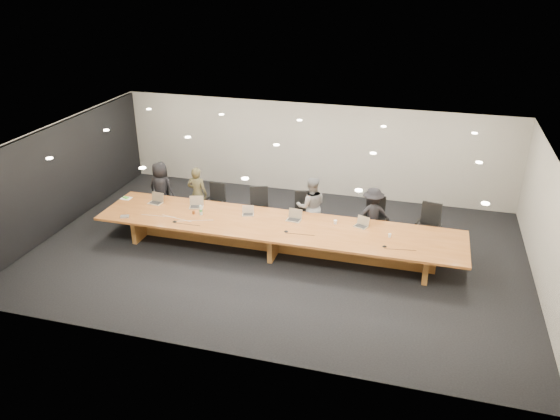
# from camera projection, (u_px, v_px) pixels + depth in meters

# --- Properties ---
(ground) EXTENTS (12.00, 12.00, 0.00)m
(ground) POSITION_uv_depth(u_px,v_px,m) (277.00, 251.00, 13.60)
(ground) COLOR black
(ground) RESTS_ON ground
(back_wall) EXTENTS (12.00, 0.02, 2.80)m
(back_wall) POSITION_uv_depth(u_px,v_px,m) (313.00, 149.00, 16.52)
(back_wall) COLOR beige
(back_wall) RESTS_ON ground
(left_wall_panel) EXTENTS (0.08, 7.84, 2.74)m
(left_wall_panel) POSITION_uv_depth(u_px,v_px,m) (62.00, 177.00, 14.49)
(left_wall_panel) COLOR black
(left_wall_panel) RESTS_ON ground
(conference_table) EXTENTS (9.00, 1.80, 0.75)m
(conference_table) POSITION_uv_depth(u_px,v_px,m) (277.00, 233.00, 13.38)
(conference_table) COLOR brown
(conference_table) RESTS_ON ground
(chair_far_left) EXTENTS (0.59, 0.59, 1.03)m
(chair_far_left) POSITION_uv_depth(u_px,v_px,m) (159.00, 198.00, 15.34)
(chair_far_left) COLOR black
(chair_far_left) RESTS_ON ground
(chair_left) EXTENTS (0.59, 0.59, 1.09)m
(chair_left) POSITION_uv_depth(u_px,v_px,m) (215.00, 203.00, 14.98)
(chair_left) COLOR black
(chair_left) RESTS_ON ground
(chair_mid_left) EXTENTS (0.72, 0.72, 1.14)m
(chair_mid_left) POSITION_uv_depth(u_px,v_px,m) (259.00, 208.00, 14.57)
(chair_mid_left) COLOR black
(chair_mid_left) RESTS_ON ground
(chair_mid_right) EXTENTS (0.69, 0.69, 1.14)m
(chair_mid_right) POSITION_uv_depth(u_px,v_px,m) (303.00, 213.00, 14.30)
(chair_mid_right) COLOR black
(chair_mid_right) RESTS_ON ground
(chair_right) EXTENTS (0.67, 0.67, 1.17)m
(chair_right) POSITION_uv_depth(u_px,v_px,m) (375.00, 220.00, 13.90)
(chair_right) COLOR black
(chair_right) RESTS_ON ground
(chair_far_right) EXTENTS (0.70, 0.70, 1.16)m
(chair_far_right) POSITION_uv_depth(u_px,v_px,m) (428.00, 227.00, 13.55)
(chair_far_right) COLOR black
(chair_far_right) RESTS_ON ground
(person_a) EXTENTS (0.81, 0.57, 1.56)m
(person_a) POSITION_uv_depth(u_px,v_px,m) (161.00, 189.00, 15.27)
(person_a) COLOR black
(person_a) RESTS_ON ground
(person_b) EXTENTS (0.57, 0.38, 1.54)m
(person_b) POSITION_uv_depth(u_px,v_px,m) (197.00, 194.00, 14.98)
(person_b) COLOR #39341F
(person_b) RESTS_ON ground
(person_c) EXTENTS (0.92, 0.81, 1.60)m
(person_c) POSITION_uv_depth(u_px,v_px,m) (311.00, 206.00, 14.13)
(person_c) COLOR slate
(person_c) RESTS_ON ground
(person_d) EXTENTS (1.08, 0.85, 1.46)m
(person_d) POSITION_uv_depth(u_px,v_px,m) (372.00, 215.00, 13.81)
(person_d) COLOR black
(person_d) RESTS_ON ground
(laptop_a) EXTENTS (0.38, 0.30, 0.28)m
(laptop_a) POSITION_uv_depth(u_px,v_px,m) (155.00, 199.00, 14.37)
(laptop_a) COLOR #C2B194
(laptop_a) RESTS_ON conference_table
(laptop_b) EXTENTS (0.42, 0.36, 0.28)m
(laptop_b) POSITION_uv_depth(u_px,v_px,m) (196.00, 202.00, 14.13)
(laptop_b) COLOR tan
(laptop_b) RESTS_ON conference_table
(laptop_c) EXTENTS (0.34, 0.28, 0.23)m
(laptop_c) POSITION_uv_depth(u_px,v_px,m) (248.00, 211.00, 13.72)
(laptop_c) COLOR beige
(laptop_c) RESTS_ON conference_table
(laptop_d) EXTENTS (0.37, 0.28, 0.27)m
(laptop_d) POSITION_uv_depth(u_px,v_px,m) (294.00, 215.00, 13.42)
(laptop_d) COLOR tan
(laptop_d) RESTS_ON conference_table
(laptop_e) EXTENTS (0.37, 0.33, 0.25)m
(laptop_e) POSITION_uv_depth(u_px,v_px,m) (361.00, 222.00, 13.11)
(laptop_e) COLOR tan
(laptop_e) RESTS_ON conference_table
(water_bottle) EXTENTS (0.10, 0.10, 0.25)m
(water_bottle) POSITION_uv_depth(u_px,v_px,m) (201.00, 210.00, 13.73)
(water_bottle) COLOR #B1C1BB
(water_bottle) RESTS_ON conference_table
(amber_mug) EXTENTS (0.08, 0.08, 0.09)m
(amber_mug) POSITION_uv_depth(u_px,v_px,m) (194.00, 212.00, 13.80)
(amber_mug) COLOR brown
(amber_mug) RESTS_ON conference_table
(paper_cup_near) EXTENTS (0.10, 0.10, 0.10)m
(paper_cup_near) POSITION_uv_depth(u_px,v_px,m) (335.00, 222.00, 13.28)
(paper_cup_near) COLOR silver
(paper_cup_near) RESTS_ON conference_table
(paper_cup_far) EXTENTS (0.08, 0.08, 0.08)m
(paper_cup_far) POSITION_uv_depth(u_px,v_px,m) (390.00, 235.00, 12.65)
(paper_cup_far) COLOR silver
(paper_cup_far) RESTS_ON conference_table
(notepad) EXTENTS (0.28, 0.22, 0.02)m
(notepad) POSITION_uv_depth(u_px,v_px,m) (126.00, 198.00, 14.72)
(notepad) COLOR silver
(notepad) RESTS_ON conference_table
(lime_gadget) EXTENTS (0.18, 0.13, 0.02)m
(lime_gadget) POSITION_uv_depth(u_px,v_px,m) (126.00, 198.00, 14.71)
(lime_gadget) COLOR green
(lime_gadget) RESTS_ON notepad
(av_box) EXTENTS (0.25, 0.23, 0.03)m
(av_box) POSITION_uv_depth(u_px,v_px,m) (125.00, 216.00, 13.65)
(av_box) COLOR silver
(av_box) RESTS_ON conference_table
(mic_left) EXTENTS (0.15, 0.15, 0.03)m
(mic_left) POSITION_uv_depth(u_px,v_px,m) (175.00, 221.00, 13.40)
(mic_left) COLOR black
(mic_left) RESTS_ON conference_table
(mic_center) EXTENTS (0.11, 0.11, 0.03)m
(mic_center) POSITION_uv_depth(u_px,v_px,m) (286.00, 231.00, 12.92)
(mic_center) COLOR black
(mic_center) RESTS_ON conference_table
(mic_right) EXTENTS (0.13, 0.13, 0.03)m
(mic_right) POSITION_uv_depth(u_px,v_px,m) (385.00, 246.00, 12.24)
(mic_right) COLOR black
(mic_right) RESTS_ON conference_table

